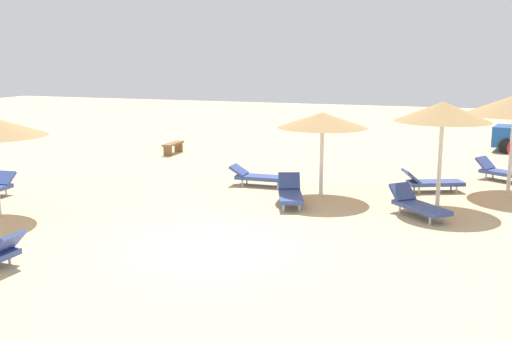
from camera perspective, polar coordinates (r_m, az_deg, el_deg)
ground_plane at (r=13.22m, az=-4.49°, el=-7.46°), size 80.00×80.00×0.00m
parasol_0 at (r=17.59m, az=6.44°, el=4.84°), size 2.69×2.69×2.55m
parasol_1 at (r=17.04m, az=17.63°, el=5.41°), size 2.65×2.65×2.96m
lounger_0 at (r=16.87m, az=3.33°, el=-2.23°), size 1.23×1.97×0.78m
lounger_1 at (r=16.16m, az=15.40°, el=-3.21°), size 1.77×1.78×0.76m
lounger_3 at (r=21.71m, az=22.74°, el=-0.11°), size 1.94×1.54×0.74m
lounger_5 at (r=19.28m, az=0.18°, el=-0.57°), size 1.93×0.70×0.66m
lounger_6 at (r=19.21m, az=16.59°, el=-1.06°), size 1.98×1.36×0.72m
bench_0 at (r=25.89m, az=-8.01°, el=2.37°), size 0.47×1.52×0.49m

